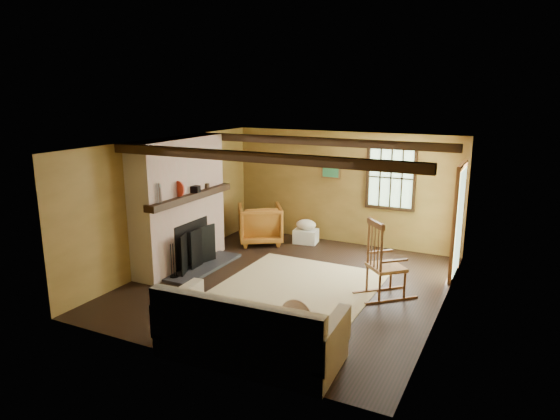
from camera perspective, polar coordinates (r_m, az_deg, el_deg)
The scene contains 10 objects.
ground at distance 8.64m, azimuth 0.95°, elevation -8.47°, with size 5.50×5.50×0.00m, color black.
room_envelope at distance 8.31m, azimuth 3.13°, elevation 2.40°, with size 5.02×5.52×2.44m.
fireplace at distance 9.44m, azimuth -11.31°, elevation 0.20°, with size 1.02×2.30×2.40m.
rug at distance 8.39m, azimuth 1.60°, elevation -9.13°, with size 2.50×3.00×0.01m, color tan.
rocking_chair at distance 8.14m, azimuth 11.76°, elevation -6.13°, with size 1.00×0.98×1.28m.
sofa at distance 6.30m, azimuth -3.57°, elevation -14.01°, with size 2.31×1.12×0.92m.
firewood_pile at distance 11.64m, azimuth -2.29°, elevation -1.94°, with size 0.73×0.13×0.27m.
laundry_basket at distance 10.86m, azimuth 2.97°, elevation -3.00°, with size 0.50×0.38×0.30m, color white.
basket_pillow at distance 10.79m, azimuth 2.98°, elevation -1.68°, with size 0.44×0.35×0.22m, color silver.
armchair at distance 10.80m, azimuth -2.28°, elevation -1.60°, with size 0.90×0.92×0.84m, color #BF6026.
Camera 1 is at (3.46, -7.23, 3.24)m, focal length 32.00 mm.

